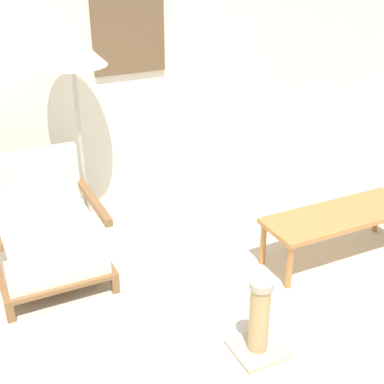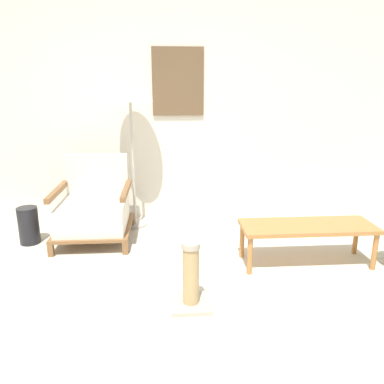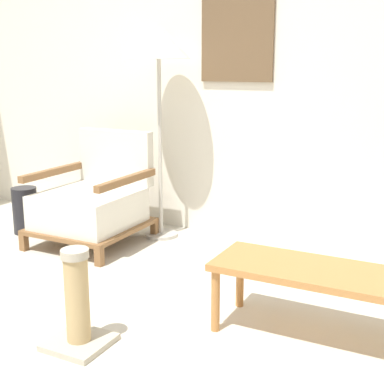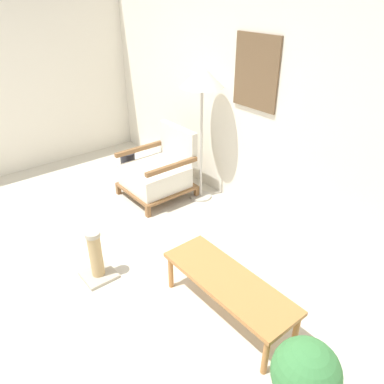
% 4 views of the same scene
% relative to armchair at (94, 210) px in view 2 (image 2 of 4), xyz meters
% --- Properties ---
extents(ground_plane, '(14.00, 14.00, 0.00)m').
position_rel_armchair_xyz_m(ground_plane, '(0.88, -1.85, -0.31)').
color(ground_plane, beige).
extents(wall_back, '(8.00, 0.09, 2.70)m').
position_rel_armchair_xyz_m(wall_back, '(0.88, 0.67, 1.04)').
color(wall_back, silver).
rests_on(wall_back, ground_plane).
extents(armchair, '(0.72, 0.76, 0.82)m').
position_rel_armchair_xyz_m(armchair, '(0.00, 0.00, 0.00)').
color(armchair, brown).
rests_on(armchair, ground_plane).
extents(floor_lamp, '(0.47, 0.47, 1.58)m').
position_rel_armchair_xyz_m(floor_lamp, '(0.38, 0.36, 1.09)').
color(floor_lamp, '#B7B2A8').
rests_on(floor_lamp, ground_plane).
extents(coffee_table, '(1.15, 0.40, 0.36)m').
position_rel_armchair_xyz_m(coffee_table, '(1.94, -0.69, 0.01)').
color(coffee_table, '#B2753D').
rests_on(coffee_table, ground_plane).
extents(vase, '(0.20, 0.20, 0.37)m').
position_rel_armchair_xyz_m(vase, '(-0.63, -0.06, -0.13)').
color(vase, black).
rests_on(vase, ground_plane).
extents(scratching_post, '(0.28, 0.28, 0.49)m').
position_rel_armchair_xyz_m(scratching_post, '(0.89, -1.28, -0.12)').
color(scratching_post, '#B2A893').
rests_on(scratching_post, ground_plane).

